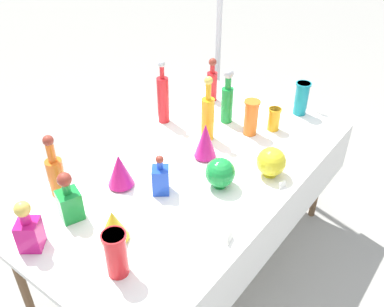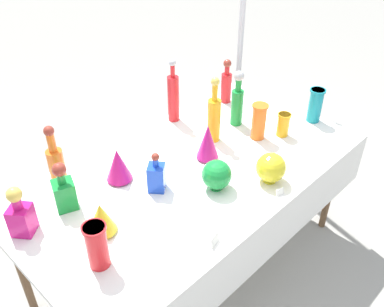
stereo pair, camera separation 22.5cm
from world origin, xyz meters
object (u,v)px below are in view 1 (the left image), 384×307
tall_bottle_2 (163,98)px  tall_bottle_3 (55,172)px  fluted_vase_2 (113,225)px  tall_bottle_4 (212,83)px  fluted_vase_0 (120,170)px  fluted_vase_1 (205,141)px  square_decanter_1 (69,200)px  tall_bottle_0 (208,115)px  slender_vase_1 (116,253)px  round_bowl_0 (220,173)px  slender_vase_0 (251,117)px  round_bowl_1 (271,162)px  tall_bottle_1 (227,99)px  square_decanter_0 (28,229)px  square_decanter_2 (161,179)px  canopy_pole (219,34)px  slender_vase_2 (302,98)px  slender_vase_3 (274,118)px

tall_bottle_2 → tall_bottle_3: bearing=-177.3°
fluted_vase_2 → tall_bottle_4: bearing=17.3°
fluted_vase_0 → fluted_vase_1: (0.46, -0.20, 0.01)m
tall_bottle_3 → square_decanter_1: bearing=-112.2°
fluted_vase_1 → tall_bottle_0: bearing=32.0°
slender_vase_1 → round_bowl_0: 0.71m
slender_vase_0 → round_bowl_1: bearing=-134.0°
tall_bottle_1 → square_decanter_0: size_ratio=1.41×
slender_vase_1 → fluted_vase_0: (0.40, 0.39, -0.02)m
tall_bottle_2 → square_decanter_2: size_ratio=1.86×
square_decanter_2 → canopy_pole: size_ratio=0.09×
fluted_vase_0 → round_bowl_1: fluted_vase_0 is taller
tall_bottle_1 → slender_vase_2: tall_bottle_1 is taller
slender_vase_2 → tall_bottle_3: bearing=157.7°
tall_bottle_0 → fluted_vase_0: 0.64m
tall_bottle_4 → tall_bottle_3: bearing=178.4°
tall_bottle_2 → canopy_pole: (0.94, 0.24, 0.08)m
slender_vase_3 → tall_bottle_0: bearing=141.2°
fluted_vase_0 → slender_vase_2: bearing=-17.8°
fluted_vase_0 → fluted_vase_2: fluted_vase_0 is taller
square_decanter_0 → tall_bottle_3: bearing=33.1°
tall_bottle_2 → fluted_vase_1: size_ratio=1.91×
slender_vase_1 → round_bowl_1: slender_vase_1 is taller
tall_bottle_0 → square_decanter_0: tall_bottle_0 is taller
slender_vase_1 → tall_bottle_0: bearing=16.0°
canopy_pole → square_decanter_1: bearing=-166.1°
square_decanter_1 → fluted_vase_1: bearing=-15.5°
slender_vase_2 → round_bowl_0: bearing=-179.7°
tall_bottle_0 → square_decanter_0: 1.16m
square_decanter_1 → square_decanter_2: (0.39, -0.21, -0.02)m
tall_bottle_4 → square_decanter_0: tall_bottle_4 is taller
tall_bottle_2 → tall_bottle_1: bearing=-52.8°
tall_bottle_1 → slender_vase_0: tall_bottle_1 is taller
slender_vase_0 → slender_vase_1: slender_vase_0 is taller
slender_vase_2 → tall_bottle_2: bearing=133.6°
slender_vase_3 → round_bowl_0: bearing=-175.9°
tall_bottle_4 → canopy_pole: canopy_pole is taller
slender_vase_1 → canopy_pole: canopy_pole is taller
tall_bottle_3 → slender_vase_2: size_ratio=1.57×
tall_bottle_0 → round_bowl_0: bearing=-136.1°
tall_bottle_4 → slender_vase_0: size_ratio=1.37×
tall_bottle_1 → square_decanter_0: (-1.39, 0.08, -0.05)m
tall_bottle_0 → fluted_vase_0: bearing=171.7°
square_decanter_0 → slender_vase_1: (0.13, -0.40, 0.01)m
slender_vase_0 → fluted_vase_0: slender_vase_0 is taller
fluted_vase_0 → canopy_pole: canopy_pole is taller
slender_vase_1 → slender_vase_2: 1.64m
square_decanter_1 → round_bowl_1: (0.85, -0.58, -0.02)m
slender_vase_0 → canopy_pole: bearing=45.3°
round_bowl_1 → slender_vase_2: bearing=13.4°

